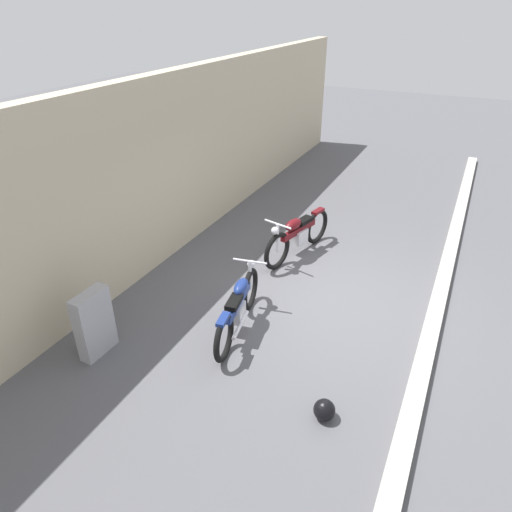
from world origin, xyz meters
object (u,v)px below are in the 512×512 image
(motorcycle_blue, at_px, (238,307))
(motorcycle_maroon, at_px, (298,234))
(stone_marker, at_px, (94,324))
(helmet, at_px, (324,410))

(motorcycle_blue, xyz_separation_m, motorcycle_maroon, (2.53, 0.06, 0.02))
(stone_marker, distance_m, motorcycle_maroon, 4.11)
(helmet, distance_m, motorcycle_maroon, 4.00)
(stone_marker, relative_size, helmet, 3.76)
(stone_marker, bearing_deg, helmet, -85.48)
(stone_marker, height_order, helmet, stone_marker)
(stone_marker, xyz_separation_m, motorcycle_blue, (1.30, -1.54, -0.08))
(stone_marker, relative_size, motorcycle_maroon, 0.49)
(stone_marker, relative_size, motorcycle_blue, 0.51)
(motorcycle_blue, distance_m, motorcycle_maroon, 2.53)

